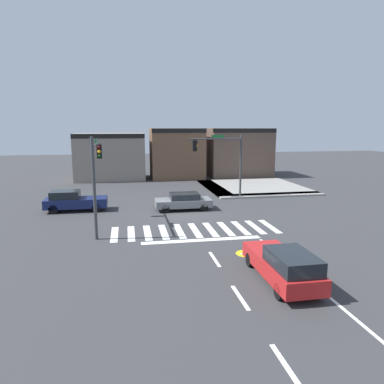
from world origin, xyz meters
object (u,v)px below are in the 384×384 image
(traffic_signal_northeast, at_px, (221,154))
(car_gray, at_px, (184,201))
(car_navy, at_px, (74,201))
(traffic_signal_southwest, at_px, (96,166))
(car_red, at_px, (284,265))

(traffic_signal_northeast, bearing_deg, car_gray, 45.17)
(car_navy, bearing_deg, traffic_signal_southwest, -67.08)
(car_navy, distance_m, car_gray, 8.31)
(traffic_signal_northeast, height_order, car_red, traffic_signal_northeast)
(traffic_signal_southwest, xyz_separation_m, car_navy, (-2.22, 5.26, -3.18))
(car_navy, xyz_separation_m, car_gray, (8.23, -1.09, -0.11))
(traffic_signal_southwest, relative_size, car_gray, 1.38)
(traffic_signal_southwest, bearing_deg, traffic_signal_northeast, -50.73)
(car_navy, relative_size, car_red, 0.95)
(car_navy, bearing_deg, car_gray, -7.55)
(traffic_signal_northeast, relative_size, car_gray, 1.32)
(car_gray, bearing_deg, car_navy, 172.45)
(car_navy, bearing_deg, traffic_signal_northeast, 13.35)
(car_red, xyz_separation_m, car_gray, (-1.96, 13.68, -0.09))
(traffic_signal_southwest, xyz_separation_m, traffic_signal_northeast, (9.97, 8.15, -0.05))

